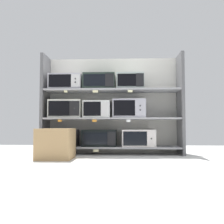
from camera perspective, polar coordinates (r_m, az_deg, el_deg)
ground at (r=3.35m, az=-0.78°, el=-11.48°), size 6.26×6.00×0.02m
back_panel at (r=4.58m, az=0.14°, el=1.50°), size 2.46×0.04×1.70m
upright_left at (r=4.54m, az=-14.82°, el=1.65°), size 0.05×0.44×1.70m
upright_right at (r=4.44m, az=15.16°, el=1.77°), size 0.05×0.44×1.70m
shelf_0 at (r=4.33m, az=0.00°, el=-7.90°), size 2.26×0.44×0.03m
microwave_0 at (r=4.43m, az=-10.87°, el=-5.72°), size 0.48×0.41×0.28m
microwave_1 at (r=4.33m, az=-2.82°, el=-5.86°), size 0.57×0.39×0.28m
microwave_2 at (r=4.32m, az=5.94°, el=-5.83°), size 0.55×0.43×0.28m
price_tag_0 at (r=4.24m, az=-12.12°, el=-8.48°), size 0.08×0.00×0.04m
price_tag_1 at (r=4.13m, az=-3.63°, el=-8.68°), size 0.09×0.00×0.04m
shelf_1 at (r=4.32m, az=0.00°, el=-1.52°), size 2.26×0.44×0.03m
microwave_3 at (r=4.43m, az=-10.34°, el=0.66°), size 0.55×0.36×0.31m
microwave_4 at (r=4.34m, az=-3.34°, el=0.54°), size 0.45×0.42×0.28m
microwave_5 at (r=4.32m, az=3.82°, el=0.74°), size 0.55×0.42×0.31m
price_tag_2 at (r=4.22m, az=-11.67°, el=-1.93°), size 0.07×0.00×0.04m
price_tag_3 at (r=4.12m, az=-3.97°, el=-1.97°), size 0.07×0.00×0.04m
price_tag_4 at (r=4.09m, az=3.72°, el=-1.99°), size 0.07×0.00×0.04m
shelf_2 at (r=4.36m, az=0.00°, el=4.81°), size 2.26×0.44×0.03m
microwave_6 at (r=4.49m, az=-10.25°, el=6.55°), size 0.56×0.37×0.27m
microwave_7 at (r=4.40m, az=-2.85°, el=6.74°), size 0.53×0.39×0.27m
microwave_8 at (r=4.38m, az=4.08°, el=6.78°), size 0.46×0.37×0.27m
price_tag_5 at (r=4.23m, az=-10.37°, el=4.58°), size 0.06×0.00×0.04m
price_tag_6 at (r=4.15m, az=-3.77°, el=4.65°), size 0.09×0.00×0.04m
price_tag_7 at (r=4.13m, az=4.11°, el=4.72°), size 0.08×0.00×0.04m
shipping_carton at (r=3.79m, az=-12.51°, el=-6.97°), size 0.49×0.49×0.44m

